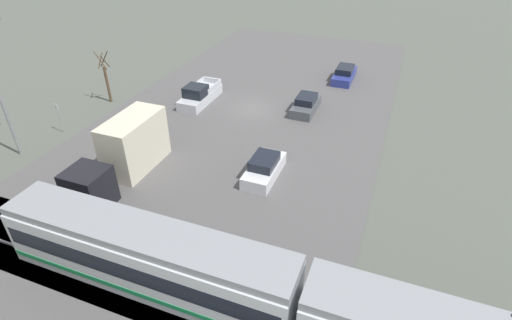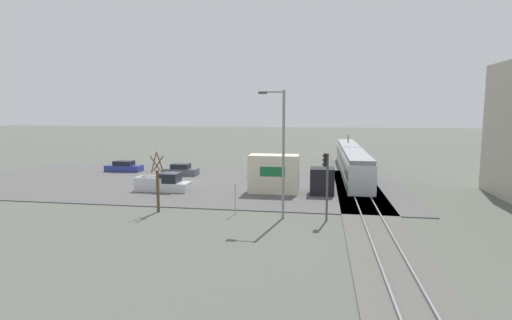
# 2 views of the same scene
# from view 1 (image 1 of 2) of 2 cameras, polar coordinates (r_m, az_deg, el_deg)

# --- Properties ---
(ground_plane) EXTENTS (320.00, 320.00, 0.00)m
(ground_plane) POSITION_cam_1_polar(r_m,az_deg,el_deg) (36.04, -0.41, 7.22)
(ground_plane) COLOR #565B51
(road_surface) EXTENTS (23.18, 49.38, 0.08)m
(road_surface) POSITION_cam_1_polar(r_m,az_deg,el_deg) (36.02, -0.41, 7.27)
(road_surface) COLOR #565454
(road_surface) RESTS_ON ground
(rail_bed) EXTENTS (72.24, 4.40, 0.22)m
(rail_bed) POSITION_cam_1_polar(r_m,az_deg,el_deg) (22.29, -19.92, -14.18)
(rail_bed) COLOR #5B5954
(rail_bed) RESTS_ON ground
(light_rail_tram) EXTENTS (29.31, 2.64, 4.47)m
(light_rail_tram) POSITION_cam_1_polar(r_m,az_deg,el_deg) (17.60, 6.28, -19.96)
(light_rail_tram) COLOR silver
(light_rail_tram) RESTS_ON ground
(box_truck) EXTENTS (2.37, 8.20, 3.70)m
(box_truck) POSITION_cam_1_polar(r_m,az_deg,el_deg) (27.67, -18.25, 1.02)
(box_truck) COLOR black
(box_truck) RESTS_ON ground
(pickup_truck) EXTENTS (1.99, 5.33, 1.80)m
(pickup_truck) POSITION_cam_1_polar(r_m,az_deg,el_deg) (37.38, -8.07, 9.15)
(pickup_truck) COLOR silver
(pickup_truck) RESTS_ON ground
(sedan_car_0) EXTENTS (1.84, 4.72, 1.42)m
(sedan_car_0) POSITION_cam_1_polar(r_m,az_deg,el_deg) (43.11, 12.53, 11.85)
(sedan_car_0) COLOR navy
(sedan_car_0) RESTS_ON ground
(sedan_car_1) EXTENTS (1.81, 4.20, 1.51)m
(sedan_car_1) POSITION_cam_1_polar(r_m,az_deg,el_deg) (26.68, 1.17, -1.18)
(sedan_car_1) COLOR silver
(sedan_car_1) RESTS_ON ground
(sedan_car_2) EXTENTS (1.81, 4.24, 1.43)m
(sedan_car_2) POSITION_cam_1_polar(r_m,az_deg,el_deg) (35.68, 7.15, 7.86)
(sedan_car_2) COLOR #4C5156
(sedan_car_2) RESTS_ON ground
(street_tree) EXTENTS (1.13, 0.94, 4.78)m
(street_tree) POSITION_cam_1_polar(r_m,az_deg,el_deg) (39.16, -20.57, 10.74)
(street_tree) COLOR brown
(street_tree) RESTS_ON ground
(no_parking_sign) EXTENTS (0.32, 0.08, 2.47)m
(no_parking_sign) POSITION_cam_1_polar(r_m,az_deg,el_deg) (35.31, -26.37, 5.73)
(no_parking_sign) COLOR gray
(no_parking_sign) RESTS_ON ground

